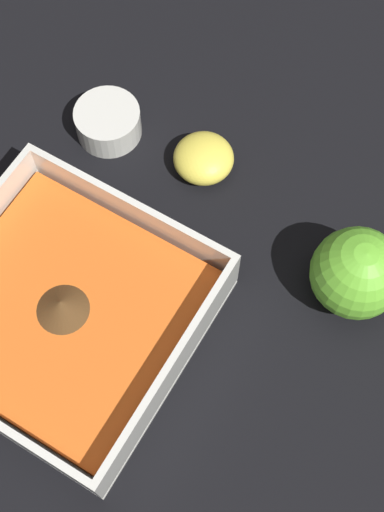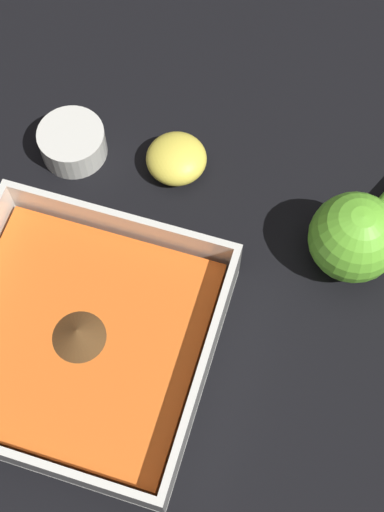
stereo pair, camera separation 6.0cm
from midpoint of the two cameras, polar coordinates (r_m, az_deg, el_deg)
The scene contains 5 objects.
ground_plane at distance 0.64m, azimuth -8.32°, elevation -2.15°, with size 4.00×4.00×0.00m, color black.
square_dish at distance 0.61m, azimuth -7.29°, elevation -5.03°, with size 0.21×0.21×0.06m.
spice_bowl at distance 0.70m, azimuth -4.25°, elevation 10.35°, with size 0.06×0.06×0.03m.
lemon_squeezer at distance 0.62m, azimuth 16.48°, elevation -1.18°, with size 0.12×0.19×0.08m.
lemon_half at distance 0.67m, azimuth 3.50°, elevation 7.56°, with size 0.06×0.06×0.03m.
Camera 1 is at (-0.23, 0.15, 0.59)m, focal length 50.00 mm.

